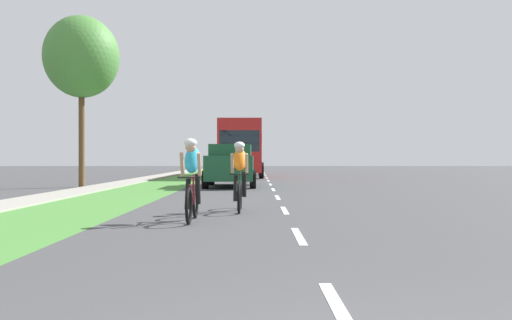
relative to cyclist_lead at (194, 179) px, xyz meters
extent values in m
plane|color=#424244|center=(1.88, 12.13, -0.81)|extent=(120.00, 120.00, 0.00)
cube|color=#478438|center=(-3.04, 12.13, -0.81)|extent=(2.78, 70.00, 0.01)
cube|color=#9E998E|center=(-5.15, 12.13, -0.81)|extent=(1.44, 70.00, 0.10)
cube|color=white|center=(1.88, -5.87, -0.81)|extent=(0.12, 1.80, 0.01)
cube|color=white|center=(1.88, -1.87, -0.81)|extent=(0.12, 1.80, 0.01)
cube|color=white|center=(1.88, 2.13, -0.81)|extent=(0.12, 1.80, 0.01)
cube|color=white|center=(1.88, 6.13, -0.81)|extent=(0.12, 1.80, 0.01)
cube|color=white|center=(1.88, 10.13, -0.81)|extent=(0.12, 1.80, 0.01)
cube|color=white|center=(1.88, 14.13, -0.81)|extent=(0.12, 1.80, 0.01)
cube|color=white|center=(1.88, 18.13, -0.81)|extent=(0.12, 1.80, 0.01)
cube|color=white|center=(1.88, 22.13, -0.81)|extent=(0.12, 1.80, 0.01)
cube|color=white|center=(1.88, 26.13, -0.81)|extent=(0.12, 1.80, 0.01)
cube|color=white|center=(1.88, 30.13, -0.81)|extent=(0.12, 1.80, 0.01)
cube|color=white|center=(1.88, 34.13, -0.81)|extent=(0.12, 1.80, 0.01)
cube|color=white|center=(1.88, 38.13, -0.81)|extent=(0.12, 1.80, 0.01)
cube|color=white|center=(1.88, 42.13, -0.81)|extent=(0.12, 1.80, 0.01)
torus|color=black|center=(0.00, 0.55, -0.47)|extent=(0.06, 0.68, 0.68)
torus|color=black|center=(0.00, -0.49, -0.47)|extent=(0.06, 0.68, 0.68)
cylinder|color=maroon|center=(0.00, -0.07, -0.29)|extent=(0.04, 0.59, 0.43)
cylinder|color=maroon|center=(0.00, 0.21, -0.19)|extent=(0.04, 0.04, 0.55)
cylinder|color=maroon|center=(0.00, -0.02, 0.04)|extent=(0.03, 0.55, 0.03)
cylinder|color=black|center=(0.00, -0.47, 0.05)|extent=(0.42, 0.02, 0.02)
ellipsoid|color=#26A5CC|center=(0.00, 0.05, 0.37)|extent=(0.30, 0.54, 0.63)
sphere|color=tan|center=(0.00, -0.23, 0.61)|extent=(0.20, 0.20, 0.20)
ellipsoid|color=white|center=(0.00, -0.23, 0.69)|extent=(0.24, 0.28, 0.16)
cylinder|color=tan|center=(-0.16, -0.23, 0.29)|extent=(0.07, 0.26, 0.45)
cylinder|color=tan|center=(0.16, -0.23, 0.29)|extent=(0.07, 0.26, 0.45)
cylinder|color=black|center=(-0.10, 0.13, -0.29)|extent=(0.10, 0.30, 0.60)
cylinder|color=black|center=(0.10, 0.08, -0.19)|extent=(0.10, 0.25, 0.61)
torus|color=black|center=(0.85, 2.44, -0.47)|extent=(0.06, 0.68, 0.68)
torus|color=black|center=(0.85, 1.40, -0.47)|extent=(0.06, 0.68, 0.68)
cylinder|color=#194C2D|center=(0.85, 1.82, -0.29)|extent=(0.04, 0.59, 0.43)
cylinder|color=#194C2D|center=(0.85, 2.10, -0.19)|extent=(0.04, 0.04, 0.55)
cylinder|color=#194C2D|center=(0.85, 1.87, 0.04)|extent=(0.03, 0.55, 0.03)
cylinder|color=black|center=(0.85, 1.42, 0.05)|extent=(0.42, 0.02, 0.02)
ellipsoid|color=orange|center=(0.85, 1.94, 0.37)|extent=(0.30, 0.54, 0.63)
sphere|color=tan|center=(0.85, 1.66, 0.61)|extent=(0.20, 0.20, 0.20)
ellipsoid|color=white|center=(0.85, 1.66, 0.69)|extent=(0.24, 0.28, 0.16)
cylinder|color=tan|center=(0.69, 1.66, 0.29)|extent=(0.07, 0.26, 0.45)
cylinder|color=tan|center=(1.01, 1.66, 0.29)|extent=(0.07, 0.26, 0.45)
cylinder|color=black|center=(0.75, 2.02, -0.29)|extent=(0.10, 0.30, 0.60)
cylinder|color=black|center=(0.95, 1.97, -0.19)|extent=(0.10, 0.25, 0.61)
cube|color=#194C2D|center=(0.15, 12.37, 0.00)|extent=(1.90, 4.70, 1.00)
cube|color=#194C2D|center=(0.15, 12.57, 0.72)|extent=(1.71, 2.91, 0.52)
cube|color=#1E2833|center=(0.15, 11.32, 0.60)|extent=(1.56, 0.08, 0.44)
cylinder|color=black|center=(-0.80, 10.96, -0.45)|extent=(0.25, 0.72, 0.72)
cylinder|color=black|center=(1.10, 10.96, -0.45)|extent=(0.25, 0.72, 0.72)
cylinder|color=black|center=(-0.80, 13.78, -0.45)|extent=(0.25, 0.72, 0.72)
cylinder|color=black|center=(1.10, 13.78, -0.45)|extent=(0.25, 0.72, 0.72)
cube|color=red|center=(0.29, 25.04, 1.12)|extent=(2.50, 11.60, 3.10)
cube|color=#1E2833|center=(0.29, 25.04, 1.52)|extent=(2.52, 10.67, 0.64)
cube|color=#1E2833|center=(0.29, 19.27, 1.37)|extent=(2.25, 0.06, 1.20)
cylinder|color=black|center=(-0.96, 21.27, -0.33)|extent=(0.28, 0.96, 0.96)
cylinder|color=black|center=(1.54, 21.27, -0.33)|extent=(0.28, 0.96, 0.96)
cylinder|color=black|center=(-0.96, 28.23, -0.33)|extent=(0.28, 0.96, 0.96)
cylinder|color=black|center=(1.54, 28.23, -0.33)|extent=(0.28, 0.96, 0.96)
cylinder|color=brown|center=(-6.03, 11.77, 1.29)|extent=(0.24, 0.24, 4.20)
ellipsoid|color=#478438|center=(-6.03, 11.77, 4.62)|extent=(3.08, 3.08, 3.39)
camera|label=1|loc=(1.22, -10.02, 0.40)|focal=36.85mm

